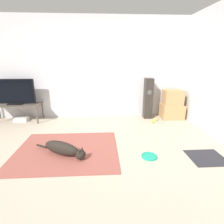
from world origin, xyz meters
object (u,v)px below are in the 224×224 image
tennis_ball_near_speaker (153,121)px  dog (63,149)px  cardboard_box_lower (172,111)px  floor_speaker (148,99)px  cardboard_box_upper (173,97)px  frisbee (149,156)px  game_console (21,119)px  tv (14,92)px  tv_stand (16,106)px  tennis_ball_by_boxes (156,120)px

tennis_ball_near_speaker → dog: bearing=-143.0°
cardboard_box_lower → floor_speaker: floor_speaker is taller
cardboard_box_upper → floor_speaker: 0.63m
frisbee → cardboard_box_upper: cardboard_box_upper is taller
cardboard_box_lower → game_console: size_ratio=1.72×
frisbee → cardboard_box_lower: cardboard_box_lower is taller
floor_speaker → frisbee: bearing=-103.2°
tv → frisbee: bearing=-33.3°
tennis_ball_near_speaker → game_console: bearing=174.2°
frisbee → tv_stand: tv_stand is taller
frisbee → tv_stand: 3.48m
frisbee → tennis_ball_near_speaker: tennis_ball_near_speaker is taller
cardboard_box_upper → tennis_ball_near_speaker: cardboard_box_upper is taller
tv_stand → game_console: bearing=-3.3°
cardboard_box_lower → dog: bearing=-144.8°
tv → cardboard_box_lower: bearing=-0.2°
dog → floor_speaker: bearing=44.7°
cardboard_box_lower → game_console: (-3.92, 0.00, -0.14)m
cardboard_box_lower → tennis_ball_by_boxes: cardboard_box_lower is taller
tennis_ball_by_boxes → cardboard_box_lower: bearing=21.7°
cardboard_box_upper → tennis_ball_by_boxes: bearing=-158.1°
cardboard_box_lower → game_console: 3.92m
frisbee → tv_stand: (-2.89, 1.90, 0.38)m
cardboard_box_lower → cardboard_box_upper: (-0.01, -0.00, 0.38)m
cardboard_box_upper → game_console: size_ratio=1.46×
tv_stand → tennis_ball_by_boxes: bearing=-3.2°
frisbee → cardboard_box_upper: bearing=60.0°
dog → cardboard_box_upper: 3.07m
cardboard_box_upper → game_console: (-3.91, 0.01, -0.52)m
floor_speaker → tennis_ball_by_boxes: floor_speaker is taller
floor_speaker → tv_stand: size_ratio=0.89×
cardboard_box_lower → frisbee: bearing=-120.2°
cardboard_box_upper → tv_stand: size_ratio=0.40×
cardboard_box_upper → game_console: bearing=179.9°
tennis_ball_near_speaker → tv: bearing=174.3°
cardboard_box_lower → cardboard_box_upper: bearing=-166.7°
dog → tennis_ball_near_speaker: size_ratio=13.66×
game_console → cardboard_box_upper: bearing=-0.1°
cardboard_box_lower → tennis_ball_near_speaker: (-0.60, -0.33, -0.15)m
floor_speaker → tennis_ball_near_speaker: bearing=-83.9°
tv_stand → game_console: size_ratio=3.65×
cardboard_box_lower → tennis_ball_near_speaker: bearing=-151.0°
frisbee → tennis_ball_near_speaker: (0.50, 1.56, 0.02)m
tv_stand → tennis_ball_near_speaker: (3.40, -0.34, -0.36)m
dog → tv: tv is taller
tv_stand → floor_speaker: bearing=1.1°
dog → cardboard_box_upper: cardboard_box_upper is taller
tennis_ball_near_speaker → game_console: game_console is taller
tv_stand → dog: bearing=-49.6°
dog → tennis_ball_by_boxes: size_ratio=13.66×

